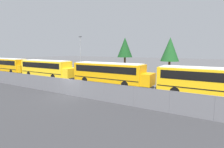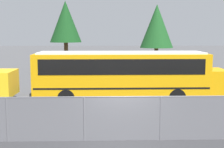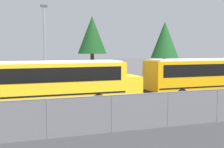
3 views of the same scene
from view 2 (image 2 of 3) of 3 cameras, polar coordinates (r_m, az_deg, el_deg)
The scene contains 5 objects.
ground_plane at distance 12.66m, azimuth 1.91°, elevation -12.04°, with size 200.00×200.00×0.00m, color #4C4C4F.
fence at distance 12.39m, azimuth 1.92°, elevation -8.05°, with size 75.28×0.07×1.79m.
school_bus_2 at distance 19.22m, azimuth 2.41°, elevation 0.33°, with size 11.86×2.55×3.12m.
tree_0 at distance 34.58m, azimuth -8.49°, elevation 9.39°, with size 3.43×3.43×7.76m.
tree_1 at distance 35.04m, azimuth 8.18°, elevation 8.61°, with size 3.65×3.65×7.43m.
Camera 2 is at (-0.77, -11.92, 4.20)m, focal length 50.00 mm.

